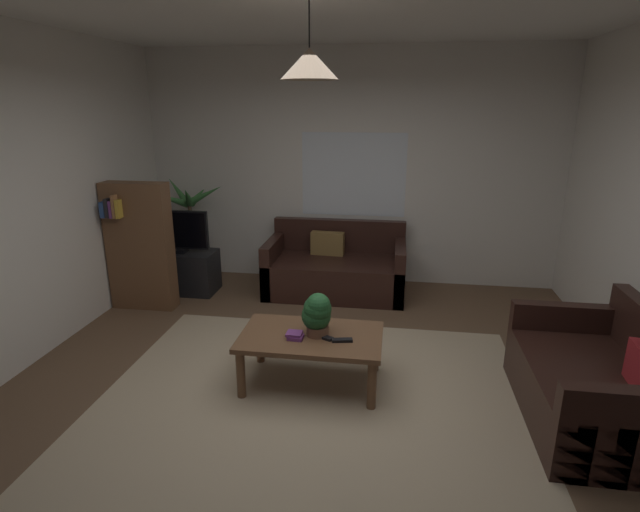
# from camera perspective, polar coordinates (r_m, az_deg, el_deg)

# --- Properties ---
(floor) EXTENTS (5.06, 5.48, 0.02)m
(floor) POSITION_cam_1_polar(r_m,az_deg,el_deg) (4.05, -0.66, -15.77)
(floor) COLOR brown
(floor) RESTS_ON ground
(rug) EXTENTS (3.29, 3.01, 0.01)m
(rug) POSITION_cam_1_polar(r_m,az_deg,el_deg) (3.88, -1.16, -17.18)
(rug) COLOR tan
(rug) RESTS_ON ground
(wall_back) EXTENTS (5.18, 0.06, 2.85)m
(wall_back) POSITION_cam_1_polar(r_m,az_deg,el_deg) (6.20, 3.49, 10.01)
(wall_back) COLOR silver
(wall_back) RESTS_ON ground
(window_pane) EXTENTS (1.27, 0.01, 1.01)m
(window_pane) POSITION_cam_1_polar(r_m,az_deg,el_deg) (6.17, 3.88, 9.31)
(window_pane) COLOR white
(couch_under_window) EXTENTS (1.63, 0.88, 0.82)m
(couch_under_window) POSITION_cam_1_polar(r_m,az_deg,el_deg) (5.95, 1.81, -1.66)
(couch_under_window) COLOR black
(couch_under_window) RESTS_ON ground
(couch_right_side) EXTENTS (0.88, 1.38, 0.82)m
(couch_right_side) POSITION_cam_1_polar(r_m,az_deg,el_deg) (4.11, 29.29, -13.07)
(couch_right_side) COLOR black
(couch_right_side) RESTS_ON ground
(coffee_table) EXTENTS (1.13, 0.68, 0.43)m
(coffee_table) POSITION_cam_1_polar(r_m,az_deg,el_deg) (4.01, -1.03, -9.86)
(coffee_table) COLOR brown
(coffee_table) RESTS_ON ground
(book_on_table_0) EXTENTS (0.12, 0.11, 0.03)m
(book_on_table_0) POSITION_cam_1_polar(r_m,az_deg,el_deg) (3.92, -2.82, -9.30)
(book_on_table_0) COLOR #72387F
(book_on_table_0) RESTS_ON coffee_table
(book_on_table_1) EXTENTS (0.12, 0.11, 0.02)m
(book_on_table_1) POSITION_cam_1_polar(r_m,az_deg,el_deg) (3.92, -2.98, -8.91)
(book_on_table_1) COLOR #72387F
(book_on_table_1) RESTS_ON coffee_table
(remote_on_table_0) EXTENTS (0.17, 0.08, 0.02)m
(remote_on_table_0) POSITION_cam_1_polar(r_m,az_deg,el_deg) (3.88, 2.57, -9.65)
(remote_on_table_0) COLOR black
(remote_on_table_0) RESTS_ON coffee_table
(remote_on_table_1) EXTENTS (0.17, 0.12, 0.02)m
(remote_on_table_1) POSITION_cam_1_polar(r_m,az_deg,el_deg) (3.92, 0.39, -9.30)
(remote_on_table_1) COLOR black
(remote_on_table_1) RESTS_ON coffee_table
(potted_plant_on_table) EXTENTS (0.24, 0.24, 0.36)m
(potted_plant_on_table) POSITION_cam_1_polar(r_m,az_deg,el_deg) (3.90, -0.32, -6.51)
(potted_plant_on_table) COLOR brown
(potted_plant_on_table) RESTS_ON coffee_table
(tv_stand) EXTENTS (0.90, 0.44, 0.50)m
(tv_stand) POSITION_cam_1_polar(r_m,az_deg,el_deg) (6.22, -15.89, -1.70)
(tv_stand) COLOR black
(tv_stand) RESTS_ON ground
(tv) EXTENTS (0.81, 0.16, 0.50)m
(tv) POSITION_cam_1_polar(r_m,az_deg,el_deg) (6.07, -16.36, 2.79)
(tv) COLOR black
(tv) RESTS_ON tv_stand
(potted_palm_corner) EXTENTS (0.89, 0.71, 1.32)m
(potted_palm_corner) POSITION_cam_1_polar(r_m,az_deg,el_deg) (6.54, -14.57, 2.09)
(potted_palm_corner) COLOR brown
(potted_palm_corner) RESTS_ON ground
(bookshelf_corner) EXTENTS (0.70, 0.31, 1.40)m
(bookshelf_corner) POSITION_cam_1_polar(r_m,az_deg,el_deg) (5.73, -20.06, 1.13)
(bookshelf_corner) COLOR brown
(bookshelf_corner) RESTS_ON ground
(pendant_lamp) EXTENTS (0.40, 0.40, 0.50)m
(pendant_lamp) POSITION_cam_1_polar(r_m,az_deg,el_deg) (3.58, -1.22, 21.25)
(pendant_lamp) COLOR black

